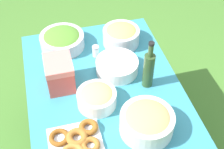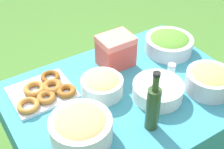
{
  "view_description": "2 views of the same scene",
  "coord_description": "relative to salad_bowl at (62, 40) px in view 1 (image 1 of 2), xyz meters",
  "views": [
    {
      "loc": [
        1.24,
        -0.27,
        2.09
      ],
      "look_at": [
        -0.02,
        0.05,
        0.79
      ],
      "focal_mm": 50.0,
      "sensor_mm": 36.0,
      "label": 1
    },
    {
      "loc": [
        0.74,
        1.01,
        1.83
      ],
      "look_at": [
        0.05,
        -0.07,
        0.8
      ],
      "focal_mm": 50.0,
      "sensor_mm": 36.0,
      "label": 2
    }
  ],
  "objects": [
    {
      "name": "olive_oil_bottle",
      "position": [
        0.48,
        0.44,
        0.07
      ],
      "size": [
        0.06,
        0.06,
        0.33
      ],
      "color": "#2D4723",
      "rests_on": "picnic_table"
    },
    {
      "name": "bread_bowl",
      "position": [
        0.8,
        0.33,
        0.01
      ],
      "size": [
        0.28,
        0.28,
        0.14
      ],
      "color": "silver",
      "rests_on": "picnic_table"
    },
    {
      "name": "donut_platter",
      "position": [
        0.82,
        -0.04,
        -0.04
      ],
      "size": [
        0.35,
        0.3,
        0.05
      ],
      "color": "silver",
      "rests_on": "picnic_table"
    },
    {
      "name": "salad_bowl",
      "position": [
        0.0,
        0.0,
        0.0
      ],
      "size": [
        0.3,
        0.3,
        0.11
      ],
      "color": "silver",
      "rests_on": "picnic_table"
    },
    {
      "name": "pasta_bowl",
      "position": [
        0.56,
        0.12,
        -0.0
      ],
      "size": [
        0.22,
        0.22,
        0.11
      ],
      "color": "white",
      "rests_on": "picnic_table"
    },
    {
      "name": "ground_plane",
      "position": [
        0.44,
        0.19,
        -0.76
      ],
      "size": [
        14.0,
        14.0,
        0.0
      ],
      "primitive_type": "plane",
      "color": "#477A2D"
    },
    {
      "name": "picnic_table",
      "position": [
        0.44,
        0.19,
        -0.15
      ],
      "size": [
        1.24,
        0.92,
        0.71
      ],
      "color": "teal",
      "rests_on": "ground_plane"
    },
    {
      "name": "fruit_bowl",
      "position": [
        0.06,
        0.4,
        0.01
      ],
      "size": [
        0.25,
        0.25,
        0.13
      ],
      "color": "silver",
      "rests_on": "picnic_table"
    },
    {
      "name": "salt_shaker",
      "position": [
        0.15,
        0.2,
        -0.02
      ],
      "size": [
        0.05,
        0.05,
        0.08
      ],
      "color": "white",
      "rests_on": "picnic_table"
    },
    {
      "name": "cooler_box",
      "position": [
        0.36,
        -0.06,
        0.04
      ],
      "size": [
        0.2,
        0.16,
        0.19
      ],
      "color": "#E04C42",
      "rests_on": "picnic_table"
    },
    {
      "name": "plate_stack",
      "position": [
        0.33,
        0.3,
        -0.02
      ],
      "size": [
        0.27,
        0.27,
        0.08
      ],
      "color": "white",
      "rests_on": "picnic_table"
    }
  ]
}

